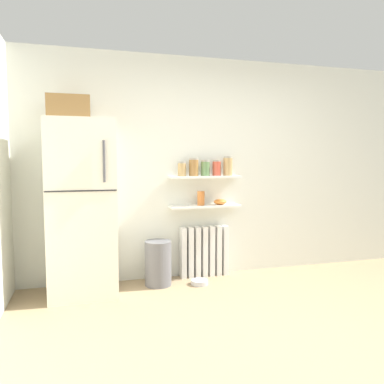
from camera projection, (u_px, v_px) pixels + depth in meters
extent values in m
plane|color=#9E8460|center=(264.00, 324.00, 3.23)|extent=(7.04, 7.04, 0.00)
cube|color=silver|center=(208.00, 168.00, 4.60)|extent=(7.04, 0.10, 2.60)
cube|color=silver|center=(82.00, 208.00, 3.89)|extent=(0.67, 0.62, 1.80)
cube|color=#262628|center=(81.00, 191.00, 3.57)|extent=(0.66, 0.01, 0.01)
cylinder|color=#4C4C51|center=(104.00, 161.00, 3.59)|extent=(0.02, 0.02, 0.40)
cube|color=olive|center=(69.00, 108.00, 3.77)|extent=(0.40, 0.44, 0.22)
cube|color=white|center=(183.00, 253.00, 4.47)|extent=(0.06, 0.12, 0.60)
cube|color=white|center=(190.00, 252.00, 4.49)|extent=(0.06, 0.12, 0.60)
cube|color=white|center=(197.00, 252.00, 4.51)|extent=(0.06, 0.12, 0.60)
cube|color=white|center=(204.00, 251.00, 4.54)|extent=(0.06, 0.12, 0.60)
cube|color=white|center=(211.00, 251.00, 4.56)|extent=(0.06, 0.12, 0.60)
cube|color=white|center=(218.00, 250.00, 4.59)|extent=(0.06, 0.12, 0.60)
cube|color=white|center=(225.00, 250.00, 4.61)|extent=(0.06, 0.12, 0.60)
cube|color=white|center=(205.00, 206.00, 4.46)|extent=(0.85, 0.22, 0.02)
cube|color=white|center=(205.00, 177.00, 4.43)|extent=(0.85, 0.22, 0.02)
cylinder|color=tan|center=(182.00, 170.00, 4.35)|extent=(0.10, 0.10, 0.15)
cylinder|color=gray|center=(182.00, 162.00, 4.34)|extent=(0.09, 0.09, 0.02)
cylinder|color=olive|center=(194.00, 168.00, 4.38)|extent=(0.11, 0.11, 0.19)
cylinder|color=gray|center=(194.00, 159.00, 4.38)|extent=(0.10, 0.10, 0.02)
cylinder|color=#5B7F4C|center=(205.00, 169.00, 4.42)|extent=(0.10, 0.10, 0.16)
cylinder|color=gray|center=(205.00, 161.00, 4.42)|extent=(0.10, 0.10, 0.02)
cylinder|color=#C64C38|center=(217.00, 169.00, 4.46)|extent=(0.10, 0.10, 0.17)
cylinder|color=gray|center=(217.00, 161.00, 4.45)|extent=(0.09, 0.09, 0.02)
cylinder|color=tan|center=(228.00, 167.00, 4.50)|extent=(0.11, 0.11, 0.21)
cylinder|color=gray|center=(228.00, 157.00, 4.49)|extent=(0.10, 0.10, 0.02)
cylinder|color=#CC7033|center=(201.00, 198.00, 4.44)|extent=(0.09, 0.09, 0.17)
ellipsoid|color=orange|center=(220.00, 202.00, 4.51)|extent=(0.15, 0.15, 0.07)
cylinder|color=slate|center=(158.00, 263.00, 4.21)|extent=(0.30, 0.30, 0.50)
cylinder|color=#B7B7BC|center=(200.00, 282.00, 4.25)|extent=(0.20, 0.20, 0.05)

